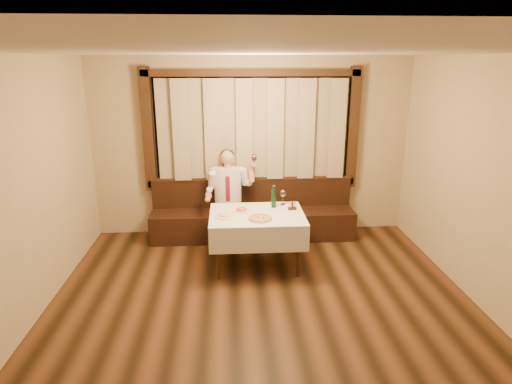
{
  "coord_description": "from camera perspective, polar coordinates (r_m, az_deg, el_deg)",
  "views": [
    {
      "loc": [
        -0.35,
        -3.69,
        2.74
      ],
      "look_at": [
        0.0,
        1.9,
        1.0
      ],
      "focal_mm": 30.0,
      "sensor_mm": 36.0,
      "label": 1
    }
  ],
  "objects": [
    {
      "name": "pasta_red",
      "position": [
        5.84,
        -1.93,
        -2.23
      ],
      "size": [
        0.26,
        0.26,
        0.09
      ],
      "rotation": [
        0.0,
        0.0,
        0.19
      ],
      "color": "white",
      "rests_on": "dining_table"
    },
    {
      "name": "banquette",
      "position": [
        6.87,
        -0.43,
        -3.47
      ],
      "size": [
        3.2,
        0.61,
        0.94
      ],
      "color": "black",
      "rests_on": "ground"
    },
    {
      "name": "cruet_caddy",
      "position": [
        5.91,
        4.85,
        -1.98
      ],
      "size": [
        0.12,
        0.06,
        0.12
      ],
      "rotation": [
        0.0,
        0.0,
        0.07
      ],
      "color": "black",
      "rests_on": "dining_table"
    },
    {
      "name": "green_bottle",
      "position": [
        5.97,
        2.38,
        -0.81
      ],
      "size": [
        0.07,
        0.07,
        0.32
      ],
      "rotation": [
        0.0,
        0.0,
        0.36
      ],
      "color": "#12542A",
      "rests_on": "dining_table"
    },
    {
      "name": "room",
      "position": [
        4.84,
        0.68,
        2.4
      ],
      "size": [
        5.01,
        6.01,
        2.81
      ],
      "color": "black",
      "rests_on": "ground"
    },
    {
      "name": "pasta_cream",
      "position": [
        5.65,
        -4.17,
        -2.94
      ],
      "size": [
        0.27,
        0.27,
        0.09
      ],
      "rotation": [
        0.0,
        0.0,
        -0.35
      ],
      "color": "white",
      "rests_on": "dining_table"
    },
    {
      "name": "dining_table",
      "position": [
        5.79,
        0.12,
        -3.89
      ],
      "size": [
        1.27,
        0.97,
        0.76
      ],
      "color": "black",
      "rests_on": "ground"
    },
    {
      "name": "table_wine_glass",
      "position": [
        6.09,
        3.59,
        -0.28
      ],
      "size": [
        0.08,
        0.08,
        0.21
      ],
      "rotation": [
        0.0,
        0.0,
        0.27
      ],
      "color": "white",
      "rests_on": "dining_table"
    },
    {
      "name": "seated_man",
      "position": [
        6.61,
        -3.72,
        0.4
      ],
      "size": [
        0.79,
        0.59,
        1.43
      ],
      "color": "black",
      "rests_on": "ground"
    },
    {
      "name": "pizza",
      "position": [
        5.55,
        0.56,
        -3.54
      ],
      "size": [
        0.32,
        0.32,
        0.03
      ],
      "rotation": [
        0.0,
        0.0,
        -0.2
      ],
      "color": "white",
      "rests_on": "dining_table"
    }
  ]
}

